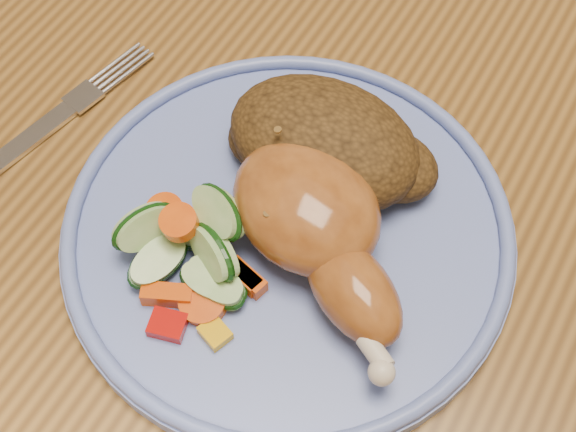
{
  "coord_description": "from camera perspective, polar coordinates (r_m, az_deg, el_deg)",
  "views": [
    {
      "loc": [
        0.07,
        -0.31,
        1.2
      ],
      "look_at": [
        -0.06,
        -0.09,
        0.78
      ],
      "focal_mm": 50.0,
      "sensor_mm": 36.0,
      "label": 1
    }
  ],
  "objects": [
    {
      "name": "chicken_leg",
      "position": [
        0.48,
        2.1,
        -0.71
      ],
      "size": [
        0.16,
        0.13,
        0.05
      ],
      "color": "#9E5821",
      "rests_on": "plate"
    },
    {
      "name": "vegetable_pile",
      "position": [
        0.49,
        -6.83,
        -2.67
      ],
      "size": [
        0.1,
        0.11,
        0.05
      ],
      "color": "#A50A05",
      "rests_on": "plate"
    },
    {
      "name": "fork",
      "position": [
        0.59,
        -17.55,
        5.54
      ],
      "size": [
        0.05,
        0.17,
        0.0
      ],
      "color": "silver",
      "rests_on": "dining_table"
    },
    {
      "name": "dining_table",
      "position": [
        0.62,
        8.7,
        -1.65
      ],
      "size": [
        0.9,
        1.4,
        0.75
      ],
      "color": "brown",
      "rests_on": "ground"
    },
    {
      "name": "rice_pilaf",
      "position": [
        0.52,
        2.88,
        5.08
      ],
      "size": [
        0.14,
        0.09,
        0.06
      ],
      "color": "#482F12",
      "rests_on": "plate"
    },
    {
      "name": "plate",
      "position": [
        0.51,
        0.0,
        -1.22
      ],
      "size": [
        0.29,
        0.29,
        0.01
      ],
      "primitive_type": "cylinder",
      "color": "#5F73BB",
      "rests_on": "dining_table"
    },
    {
      "name": "plate_rim",
      "position": [
        0.5,
        0.0,
        -0.59
      ],
      "size": [
        0.29,
        0.29,
        0.01
      ],
      "primitive_type": "torus",
      "color": "#5F73BB",
      "rests_on": "plate"
    }
  ]
}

